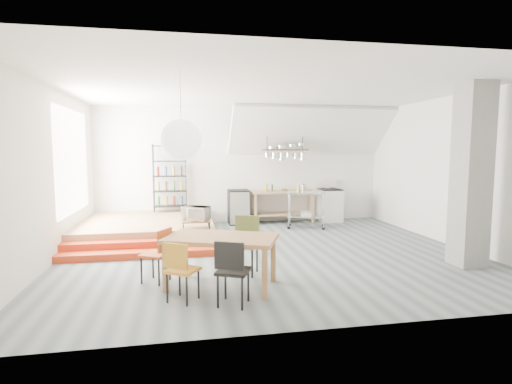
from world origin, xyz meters
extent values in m
plane|color=#525B5F|center=(0.00, 0.00, 0.00)|extent=(8.00, 8.00, 0.00)
cube|color=silver|center=(0.00, 3.50, 1.60)|extent=(8.00, 0.04, 3.20)
cube|color=silver|center=(-4.00, 0.00, 1.60)|extent=(0.04, 7.00, 3.20)
cube|color=silver|center=(4.00, 0.00, 1.60)|extent=(0.04, 7.00, 3.20)
cube|color=white|center=(0.00, 0.00, 3.20)|extent=(8.00, 7.00, 0.02)
cube|color=white|center=(1.80, 2.90, 2.55)|extent=(4.40, 1.44, 1.32)
cube|color=white|center=(-3.98, 1.50, 1.80)|extent=(0.02, 2.50, 2.20)
cube|color=#9A764D|center=(-2.50, 2.00, 0.20)|extent=(3.00, 3.00, 0.40)
cube|color=red|center=(-2.50, 0.05, 0.07)|extent=(3.00, 0.35, 0.13)
cube|color=red|center=(-2.50, 0.40, 0.13)|extent=(3.00, 0.35, 0.27)
cube|color=gray|center=(3.30, -1.50, 1.60)|extent=(0.50, 0.50, 3.20)
cube|color=#9A764D|center=(1.10, 3.15, 0.88)|extent=(1.80, 0.60, 0.06)
cube|color=#9A764D|center=(1.10, 3.15, 0.25)|extent=(1.70, 0.55, 0.04)
cube|color=#9A764D|center=(1.92, 3.37, 0.43)|extent=(0.06, 0.06, 0.86)
cube|color=#9A764D|center=(0.28, 3.37, 0.43)|extent=(0.06, 0.06, 0.86)
cube|color=#9A764D|center=(1.92, 2.93, 0.43)|extent=(0.06, 0.06, 0.86)
cube|color=#9A764D|center=(0.28, 2.93, 0.43)|extent=(0.06, 0.06, 0.86)
cube|color=white|center=(2.50, 3.15, 0.45)|extent=(0.60, 0.60, 0.90)
cube|color=black|center=(2.50, 3.15, 0.92)|extent=(0.58, 0.58, 0.03)
cube|color=white|center=(2.50, 3.43, 1.05)|extent=(0.60, 0.05, 0.25)
cylinder|color=black|center=(2.64, 3.29, 0.94)|extent=(0.18, 0.18, 0.02)
cylinder|color=black|center=(2.36, 3.29, 0.94)|extent=(0.18, 0.18, 0.02)
cylinder|color=black|center=(2.64, 3.01, 0.94)|extent=(0.18, 0.18, 0.02)
cylinder|color=black|center=(2.36, 3.01, 0.94)|extent=(0.18, 0.18, 0.02)
cube|color=#452F1B|center=(1.10, 2.95, 2.05)|extent=(1.20, 0.50, 0.05)
cylinder|color=black|center=(0.60, 2.95, 2.62)|extent=(0.02, 0.02, 1.15)
cylinder|color=black|center=(1.60, 2.95, 2.62)|extent=(0.02, 0.02, 1.15)
cylinder|color=silver|center=(0.60, 2.90, 1.91)|extent=(0.16, 0.16, 0.12)
cylinder|color=silver|center=(0.80, 2.90, 1.89)|extent=(0.20, 0.20, 0.16)
cylinder|color=silver|center=(1.00, 2.90, 1.87)|extent=(0.16, 0.16, 0.20)
cylinder|color=silver|center=(1.20, 2.90, 1.91)|extent=(0.20, 0.20, 0.12)
cylinder|color=silver|center=(1.40, 2.90, 1.89)|extent=(0.16, 0.16, 0.16)
cylinder|color=silver|center=(1.60, 2.90, 1.87)|extent=(0.20, 0.20, 0.20)
cylinder|color=black|center=(-1.58, 3.38, 1.30)|extent=(0.02, 0.02, 1.80)
cylinder|color=black|center=(-2.42, 3.38, 1.30)|extent=(0.02, 0.02, 1.80)
cylinder|color=black|center=(-1.58, 3.02, 1.30)|extent=(0.02, 0.02, 1.80)
cylinder|color=black|center=(-2.42, 3.02, 1.30)|extent=(0.02, 0.02, 1.80)
cube|color=black|center=(-2.00, 3.20, 0.55)|extent=(0.88, 0.38, 0.02)
cube|color=black|center=(-2.00, 3.20, 0.95)|extent=(0.88, 0.38, 0.02)
cube|color=black|center=(-2.00, 3.20, 1.35)|extent=(0.88, 0.38, 0.02)
cube|color=black|center=(-2.00, 3.20, 1.75)|extent=(0.88, 0.38, 0.02)
cube|color=black|center=(-2.00, 3.20, 2.15)|extent=(0.88, 0.38, 0.03)
cylinder|color=#347C31|center=(-2.00, 3.20, 0.69)|extent=(0.07, 0.07, 0.24)
cylinder|color=#A9891C|center=(-2.00, 3.20, 1.09)|extent=(0.07, 0.07, 0.24)
cylinder|color=maroon|center=(-2.00, 3.20, 1.49)|extent=(0.07, 0.07, 0.24)
cube|color=#9A764D|center=(-1.40, 0.75, 0.55)|extent=(0.60, 0.40, 0.03)
cylinder|color=black|center=(-1.13, 0.92, 0.47)|extent=(0.02, 0.02, 0.13)
cylinder|color=black|center=(-1.67, 0.92, 0.47)|extent=(0.02, 0.02, 0.13)
cylinder|color=black|center=(-1.13, 0.58, 0.47)|extent=(0.02, 0.02, 0.13)
cylinder|color=black|center=(-1.67, 0.58, 0.47)|extent=(0.02, 0.02, 0.13)
sphere|color=white|center=(-1.67, -1.62, 2.20)|extent=(0.60, 0.60, 0.60)
cube|color=brown|center=(-1.12, -1.84, 0.74)|extent=(1.83, 1.44, 0.06)
cube|color=brown|center=(-0.30, -1.75, 0.35)|extent=(0.09, 0.09, 0.71)
cube|color=brown|center=(-1.65, -1.21, 0.35)|extent=(0.09, 0.09, 0.71)
cube|color=brown|center=(-0.58, -2.46, 0.35)|extent=(0.09, 0.09, 0.71)
cube|color=brown|center=(-1.93, -1.93, 0.35)|extent=(0.09, 0.09, 0.71)
cube|color=#C58221|center=(-1.69, -2.32, 0.43)|extent=(0.52, 0.52, 0.04)
cube|color=#C58221|center=(-1.78, -2.46, 0.66)|extent=(0.32, 0.23, 0.33)
cylinder|color=black|center=(-1.90, -2.36, 0.21)|extent=(0.03, 0.03, 0.42)
cylinder|color=black|center=(-1.64, -2.53, 0.21)|extent=(0.03, 0.03, 0.42)
cylinder|color=black|center=(-1.73, -2.11, 0.21)|extent=(0.03, 0.03, 0.42)
cylinder|color=black|center=(-1.48, -2.27, 0.21)|extent=(0.03, 0.03, 0.42)
cube|color=black|center=(-1.03, -2.58, 0.46)|extent=(0.53, 0.53, 0.04)
cube|color=black|center=(-1.10, -2.75, 0.71)|extent=(0.37, 0.19, 0.35)
cylinder|color=black|center=(-1.25, -2.66, 0.22)|extent=(0.03, 0.03, 0.45)
cylinder|color=black|center=(-0.95, -2.79, 0.22)|extent=(0.03, 0.03, 0.45)
cylinder|color=black|center=(-1.12, -2.37, 0.22)|extent=(0.03, 0.03, 0.45)
cylinder|color=black|center=(-0.82, -2.50, 0.22)|extent=(0.03, 0.03, 0.45)
cube|color=#5A6831|center=(-0.69, -1.30, 0.49)|extent=(0.57, 0.57, 0.04)
cube|color=#5A6831|center=(-0.61, -1.13, 0.76)|extent=(0.40, 0.20, 0.38)
cylinder|color=black|center=(-0.46, -1.21, 0.24)|extent=(0.03, 0.03, 0.48)
cylinder|color=black|center=(-0.78, -1.08, 0.24)|extent=(0.03, 0.03, 0.48)
cylinder|color=black|center=(-0.60, -1.53, 0.24)|extent=(0.03, 0.03, 0.48)
cylinder|color=black|center=(-0.92, -1.39, 0.24)|extent=(0.03, 0.03, 0.48)
cube|color=#C74E1C|center=(-2.10, -1.45, 0.44)|extent=(0.53, 0.53, 0.04)
cube|color=#C74E1C|center=(-1.95, -1.53, 0.68)|extent=(0.22, 0.34, 0.34)
cylinder|color=black|center=(-2.04, -1.66, 0.21)|extent=(0.03, 0.03, 0.43)
cylinder|color=black|center=(-1.89, -1.39, 0.21)|extent=(0.03, 0.03, 0.43)
cylinder|color=black|center=(-2.31, -1.51, 0.21)|extent=(0.03, 0.03, 0.43)
cylinder|color=black|center=(-2.16, -1.24, 0.21)|extent=(0.03, 0.03, 0.43)
cube|color=silver|center=(1.52, 2.28, 0.93)|extent=(1.08, 0.82, 0.04)
cube|color=silver|center=(1.52, 2.28, 0.32)|extent=(1.08, 0.82, 0.03)
cylinder|color=silver|center=(2.02, 2.36, 0.48)|extent=(0.03, 0.03, 0.91)
sphere|color=black|center=(2.02, 2.36, 0.04)|extent=(0.08, 0.08, 0.08)
cylinder|color=silver|center=(1.17, 2.65, 0.48)|extent=(0.03, 0.03, 0.91)
sphere|color=black|center=(1.17, 2.65, 0.04)|extent=(0.08, 0.08, 0.08)
cylinder|color=silver|center=(1.86, 1.92, 0.48)|extent=(0.03, 0.03, 0.91)
sphere|color=black|center=(1.86, 1.92, 0.04)|extent=(0.08, 0.08, 0.08)
cylinder|color=silver|center=(1.02, 2.21, 0.48)|extent=(0.03, 0.03, 0.91)
sphere|color=black|center=(1.02, 2.21, 0.04)|extent=(0.08, 0.08, 0.08)
cube|color=black|center=(-0.15, 3.20, 0.47)|extent=(0.56, 0.56, 0.95)
imported|color=beige|center=(-1.40, 0.75, 0.71)|extent=(0.64, 0.55, 0.30)
imported|color=silver|center=(1.13, 3.10, 0.94)|extent=(0.25, 0.25, 0.05)
camera|label=1|loc=(-1.67, -7.66, 2.04)|focal=28.00mm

